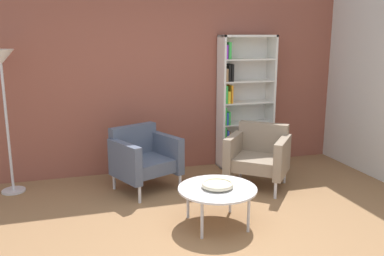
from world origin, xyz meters
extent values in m
plane|color=olive|center=(0.00, 0.00, 0.00)|extent=(8.32, 8.32, 0.00)
cube|color=brown|center=(0.00, 2.46, 1.45)|extent=(6.40, 0.12, 2.90)
cube|color=silver|center=(0.95, 2.23, 0.95)|extent=(0.03, 0.30, 1.90)
cube|color=silver|center=(1.72, 2.23, 0.95)|extent=(0.03, 0.30, 1.90)
cube|color=silver|center=(1.34, 2.23, 1.89)|extent=(0.80, 0.30, 0.03)
cube|color=silver|center=(1.34, 2.23, 0.01)|extent=(0.80, 0.30, 0.03)
cube|color=silver|center=(1.34, 2.37, 0.95)|extent=(0.80, 0.02, 1.90)
cube|color=silver|center=(1.34, 2.23, 0.34)|extent=(0.76, 0.28, 0.02)
cube|color=silver|center=(1.34, 2.23, 0.64)|extent=(0.76, 0.28, 0.02)
cube|color=silver|center=(1.34, 2.23, 0.95)|extent=(0.76, 0.28, 0.02)
cube|color=silver|center=(1.34, 2.23, 1.26)|extent=(0.76, 0.28, 0.02)
cube|color=silver|center=(1.34, 2.23, 1.56)|extent=(0.76, 0.28, 0.02)
cube|color=white|center=(0.98, 2.22, 0.17)|extent=(0.03, 0.25, 0.26)
cube|color=yellow|center=(1.03, 2.21, 0.15)|extent=(0.03, 0.23, 0.22)
cube|color=white|center=(1.07, 2.21, 0.16)|extent=(0.03, 0.23, 0.24)
cube|color=green|center=(0.98, 2.20, 0.49)|extent=(0.03, 0.22, 0.27)
cube|color=blue|center=(1.02, 2.19, 0.46)|extent=(0.03, 0.19, 0.22)
cube|color=olive|center=(1.05, 2.21, 0.45)|extent=(0.02, 0.23, 0.21)
cube|color=green|center=(0.98, 2.20, 0.78)|extent=(0.03, 0.22, 0.25)
cube|color=blue|center=(1.01, 2.19, 0.74)|extent=(0.02, 0.20, 0.17)
cube|color=green|center=(1.04, 2.22, 0.75)|extent=(0.03, 0.25, 0.19)
cube|color=green|center=(0.98, 2.20, 1.09)|extent=(0.04, 0.23, 0.25)
cube|color=yellow|center=(1.03, 2.19, 1.05)|extent=(0.04, 0.19, 0.17)
cube|color=orange|center=(1.07, 2.19, 1.09)|extent=(0.02, 0.20, 0.25)
cube|color=olive|center=(0.99, 2.18, 1.36)|extent=(0.04, 0.19, 0.18)
cube|color=black|center=(1.03, 2.20, 1.39)|extent=(0.03, 0.22, 0.24)
cube|color=black|center=(1.07, 2.18, 1.39)|extent=(0.03, 0.18, 0.24)
cube|color=purple|center=(0.98, 2.21, 1.67)|extent=(0.03, 0.24, 0.19)
cube|color=green|center=(1.02, 2.20, 1.69)|extent=(0.04, 0.21, 0.23)
cylinder|color=silver|center=(0.27, 0.48, 0.39)|extent=(0.80, 0.80, 0.02)
cylinder|color=silver|center=(0.03, 0.24, 0.19)|extent=(0.03, 0.03, 0.38)
cylinder|color=silver|center=(0.51, 0.24, 0.19)|extent=(0.03, 0.03, 0.38)
cylinder|color=silver|center=(0.03, 0.72, 0.19)|extent=(0.03, 0.03, 0.38)
cylinder|color=silver|center=(0.51, 0.72, 0.19)|extent=(0.03, 0.03, 0.38)
cylinder|color=beige|center=(0.27, 0.48, 0.41)|extent=(0.13, 0.13, 0.02)
cylinder|color=beige|center=(0.27, 0.48, 0.43)|extent=(0.32, 0.32, 0.02)
torus|color=beige|center=(0.27, 0.48, 0.44)|extent=(0.32, 0.32, 0.02)
cube|color=#4C566B|center=(-0.25, 1.67, 0.32)|extent=(0.82, 0.79, 0.16)
cube|color=#4C566B|center=(-0.36, 1.92, 0.59)|extent=(0.63, 0.37, 0.38)
cube|color=#4C566B|center=(-0.52, 1.53, 0.43)|extent=(0.34, 0.61, 0.46)
cube|color=#4C566B|center=(0.04, 1.78, 0.43)|extent=(0.34, 0.61, 0.46)
cylinder|color=silver|center=(-0.40, 1.26, 0.12)|extent=(0.04, 0.04, 0.24)
cylinder|color=silver|center=(0.15, 1.51, 0.12)|extent=(0.04, 0.04, 0.24)
cylinder|color=silver|center=(-0.63, 1.80, 0.12)|extent=(0.04, 0.04, 0.24)
cylinder|color=silver|center=(-0.08, 2.04, 0.12)|extent=(0.04, 0.04, 0.24)
cube|color=gray|center=(1.13, 1.36, 0.32)|extent=(0.86, 0.85, 0.16)
cube|color=gray|center=(1.30, 1.57, 0.59)|extent=(0.57, 0.50, 0.38)
cube|color=gray|center=(0.88, 1.54, 0.43)|extent=(0.47, 0.54, 0.46)
cube|color=gray|center=(1.36, 1.15, 0.43)|extent=(0.47, 0.54, 0.46)
cylinder|color=silver|center=(0.70, 1.31, 0.12)|extent=(0.04, 0.04, 0.24)
cylinder|color=silver|center=(1.17, 0.93, 0.12)|extent=(0.04, 0.04, 0.24)
cylinder|color=silver|center=(1.07, 1.76, 0.12)|extent=(0.04, 0.04, 0.24)
cylinder|color=silver|center=(1.53, 1.38, 0.12)|extent=(0.04, 0.04, 0.24)
cylinder|color=silver|center=(-1.84, 2.06, 0.01)|extent=(0.28, 0.28, 0.02)
cylinder|color=silver|center=(-1.84, 2.06, 0.85)|extent=(0.03, 0.03, 1.65)
cone|color=white|center=(-1.84, 2.06, 1.65)|extent=(0.32, 0.32, 0.18)
camera|label=1|loc=(-1.11, -3.22, 1.91)|focal=38.81mm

